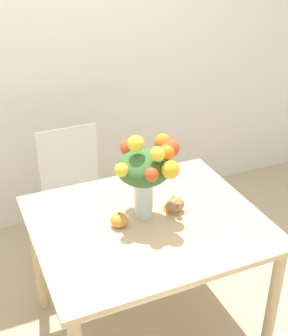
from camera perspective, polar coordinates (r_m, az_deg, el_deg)
ground_plane at (r=2.89m, az=0.38°, el=-19.08°), size 12.00×12.00×0.00m
wall_back at (r=3.35m, az=-9.49°, el=14.76°), size 8.00×0.06×2.70m
dining_table at (r=2.44m, az=0.43°, el=-8.52°), size 1.14×0.97×0.78m
flower_vase at (r=2.27m, az=0.29°, el=-0.15°), size 0.34×0.39×0.46m
pumpkin at (r=2.32m, az=-3.06°, el=-6.33°), size 0.09×0.09×0.08m
turkey_figurine at (r=2.43m, az=3.63°, el=-4.31°), size 0.10×0.14×0.08m
dining_chair_near_window at (r=3.14m, az=-8.27°, el=-3.55°), size 0.42×0.42×0.93m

